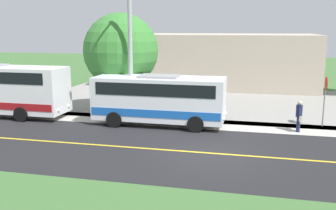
% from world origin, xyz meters
% --- Properties ---
extents(ground_plane, '(120.00, 120.00, 0.00)m').
position_xyz_m(ground_plane, '(0.00, 0.00, 0.00)').
color(ground_plane, '#3D6633').
extents(road_surface, '(8.00, 100.00, 0.01)m').
position_xyz_m(road_surface, '(0.00, 0.00, 0.00)').
color(road_surface, black).
rests_on(road_surface, ground).
extents(sidewalk, '(2.40, 100.00, 0.01)m').
position_xyz_m(sidewalk, '(-5.20, 0.00, 0.00)').
color(sidewalk, '#B2ADA3').
rests_on(sidewalk, ground).
extents(parking_lot_surface, '(14.00, 36.00, 0.01)m').
position_xyz_m(parking_lot_surface, '(-12.40, 3.00, 0.00)').
color(parking_lot_surface, gray).
rests_on(parking_lot_surface, ground).
extents(road_centre_line, '(0.16, 100.00, 0.00)m').
position_xyz_m(road_centre_line, '(0.00, 0.00, 0.01)').
color(road_centre_line, gold).
rests_on(road_centre_line, ground).
extents(shuttle_bus_front, '(2.78, 7.65, 2.90)m').
position_xyz_m(shuttle_bus_front, '(-4.57, -3.41, 1.60)').
color(shuttle_bus_front, white).
rests_on(shuttle_bus_front, ground).
extents(pedestrian_with_bags, '(0.72, 0.34, 1.71)m').
position_xyz_m(pedestrian_with_bags, '(-4.69, 4.37, 0.92)').
color(pedestrian_with_bags, '#1E2347').
rests_on(pedestrian_with_bags, ground).
extents(stop_sign, '(0.76, 0.07, 2.88)m').
position_xyz_m(stop_sign, '(-6.10, 5.86, 1.96)').
color(stop_sign, slate).
rests_on(stop_sign, ground).
extents(street_light_pole, '(1.97, 0.24, 8.26)m').
position_xyz_m(street_light_pole, '(-4.88, -5.26, 4.54)').
color(street_light_pole, '#9E9EA3').
rests_on(street_light_pole, ground).
extents(tree_curbside, '(4.93, 4.93, 6.54)m').
position_xyz_m(tree_curbside, '(-7.40, -6.72, 4.07)').
color(tree_curbside, '#4C3826').
rests_on(tree_curbside, ground).
extents(commercial_building, '(10.00, 18.98, 4.95)m').
position_xyz_m(commercial_building, '(-21.40, -1.95, 2.47)').
color(commercial_building, '#B7A893').
rests_on(commercial_building, ground).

